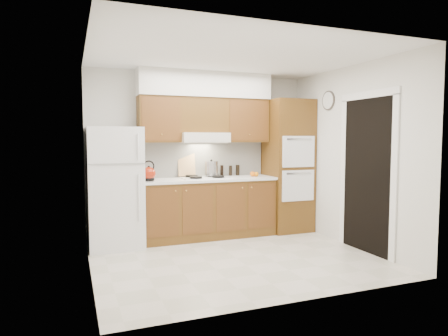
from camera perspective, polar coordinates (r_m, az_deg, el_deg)
name	(u,v)px	position (r m, az deg, el deg)	size (l,w,h in m)	color
floor	(236,258)	(5.34, 1.73, -12.74)	(3.60, 3.60, 0.00)	beige
ceiling	(236,56)	(5.21, 1.79, 15.74)	(3.60, 3.60, 0.00)	white
wall_back	(201,154)	(6.52, -3.35, 1.95)	(3.60, 0.02, 2.60)	silver
wall_left	(88,162)	(4.72, -18.82, 0.86)	(0.02, 3.00, 2.60)	silver
wall_right	(351,157)	(6.05, 17.70, 1.58)	(0.02, 3.00, 2.60)	silver
fridge	(115,187)	(5.92, -15.33, -2.70)	(0.75, 0.72, 1.72)	white
base_cabinets	(208,209)	(6.34, -2.28, -5.85)	(2.11, 0.60, 0.90)	brown
countertop	(208,179)	(6.26, -2.26, -1.63)	(2.13, 0.62, 0.04)	white
backsplash	(202,159)	(6.52, -3.10, 1.25)	(2.11, 0.03, 0.56)	white
oven_cabinet	(288,166)	(6.82, 9.10, 0.32)	(0.70, 0.65, 2.20)	brown
upper_cab_left	(159,119)	(6.18, -9.28, 6.87)	(0.63, 0.33, 0.70)	brown
upper_cab_right	(245,121)	(6.63, 3.01, 6.74)	(0.73, 0.33, 0.70)	brown
range_hood	(203,138)	(6.30, -2.96, 4.37)	(0.75, 0.45, 0.15)	silver
upper_cab_over_hood	(202,115)	(6.36, -3.14, 7.52)	(0.75, 0.33, 0.55)	brown
soffit	(205,85)	(6.41, -2.68, 11.77)	(2.13, 0.36, 0.40)	silver
cooktop	(205,178)	(6.27, -2.75, -1.39)	(0.74, 0.50, 0.01)	white
doorway	(367,176)	(5.79, 19.72, -1.07)	(0.02, 0.90, 2.10)	black
wall_clock	(328,100)	(6.50, 14.69, 9.31)	(0.30, 0.30, 0.02)	#3F3833
kettle	(149,174)	(5.89, -10.69, -0.81)	(0.20, 0.20, 0.20)	#991F0B
cutting_board	(187,165)	(6.41, -5.36, 0.47)	(0.27, 0.02, 0.37)	tan
stock_pot	(211,169)	(6.36, -1.81, -0.08)	(0.21, 0.21, 0.22)	#ABACB0
condiment_a	(222,171)	(6.60, -0.31, -0.37)	(0.05, 0.05, 0.18)	black
condiment_b	(231,171)	(6.66, 0.94, -0.37)	(0.05, 0.05, 0.17)	black
condiment_c	(238,170)	(6.71, 1.96, -0.30)	(0.06, 0.06, 0.18)	black
orange_near	(256,174)	(6.53, 4.62, -0.88)	(0.08, 0.08, 0.08)	orange
orange_far	(253,174)	(6.52, 4.11, -0.86)	(0.08, 0.08, 0.08)	orange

